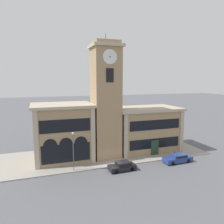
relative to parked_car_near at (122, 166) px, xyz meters
The scene contains 9 objects.
ground_plane 1.77m from the parked_car_near, 109.98° to the left, with size 300.00×300.00×0.00m, color #56565B.
sidewalk_kerb 7.58m from the parked_car_near, 94.21° to the left, with size 36.90×12.01×0.15m.
clock_tower 11.27m from the parked_car_near, 94.91° to the left, with size 5.12×5.12×21.03m.
town_hall_left_wing 11.76m from the parked_car_near, 134.71° to the left, with size 10.09×8.03×9.55m.
town_hall_right_wing 11.68m from the parked_car_near, 44.70° to the left, with size 12.64×8.03×8.30m.
parked_car_near is the anchor object (origin of this frame).
parked_car_mid 9.87m from the parked_car_near, ahead, with size 4.93×1.93×1.37m.
street_lamp 7.96m from the parked_car_near, 163.21° to the left, with size 0.36×0.36×5.82m.
bollard 10.59m from the parked_car_near, ahead, with size 0.18×0.18×1.06m.
Camera 1 is at (-11.07, -30.60, 13.57)m, focal length 35.00 mm.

